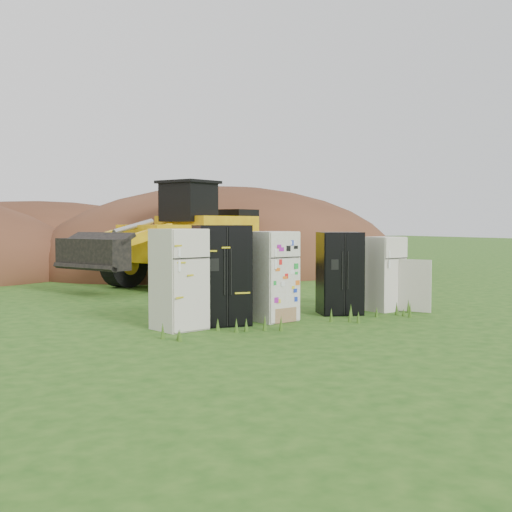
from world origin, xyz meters
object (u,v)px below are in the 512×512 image
Objects in this scene: fridge_black_side at (222,275)px; wheel_loader at (170,233)px; fridge_open_door at (384,274)px; fridge_black_right at (340,273)px; fridge_leftmost at (179,279)px; fridge_sticker at (273,276)px.

wheel_loader is at bearing 87.05° from fridge_black_side.
wheel_loader is (-2.02, 7.12, 0.80)m from fridge_open_door.
wheel_loader is (-0.85, 7.07, 0.74)m from fridge_black_right.
wheel_loader reaches higher than fridge_open_door.
fridge_leftmost is 1.05× the size of fridge_black_right.
fridge_black_right is at bearing 169.78° from fridge_open_door.
fridge_sticker is at bearing 172.58° from fridge_open_door.
fridge_sticker is (2.00, -0.00, -0.03)m from fridge_leftmost.
fridge_black_side is 1.16× the size of fridge_open_door.
fridge_black_side is 1.07× the size of fridge_sticker.
fridge_black_side reaches higher than fridge_leftmost.
wheel_loader reaches higher than fridge_sticker.
fridge_open_door is at bearing -8.40° from fridge_sticker.
fridge_leftmost reaches higher than fridge_sticker.
wheel_loader is at bearing 98.08° from fridge_open_door.
fridge_leftmost is at bearing 172.41° from fridge_open_door.
fridge_sticker is (1.09, -0.07, -0.06)m from fridge_black_side.
fridge_black_side is 2.80m from fridge_black_right.
fridge_leftmost is 4.88m from fridge_open_door.
fridge_black_side is at bearing 171.43° from fridge_open_door.
fridge_leftmost is 0.27× the size of wheel_loader.
wheel_loader reaches higher than fridge_black_side.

